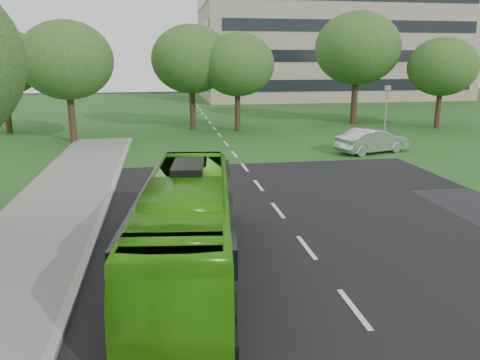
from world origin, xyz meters
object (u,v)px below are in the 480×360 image
(sedan, at_px, (372,141))
(bus, at_px, (187,226))
(office_building, at_px, (330,17))
(camera_pole, at_px, (386,107))
(tree_park_b, at_px, (191,59))
(tree_park_c, at_px, (238,65))
(tree_park_e, at_px, (443,67))
(tree_park_a, at_px, (67,60))
(tree_park_f, at_px, (1,62))
(tree_park_d, at_px, (357,48))

(sedan, bearing_deg, bus, 123.52)
(office_building, bearing_deg, camera_pole, -104.01)
(tree_park_b, bearing_deg, tree_park_c, -20.50)
(office_building, bearing_deg, sedan, -105.88)
(tree_park_c, bearing_deg, tree_park_e, -4.42)
(tree_park_c, height_order, sedan, tree_park_c)
(tree_park_a, bearing_deg, sedan, -19.97)
(tree_park_e, distance_m, camera_pole, 11.13)
(sedan, bearing_deg, tree_park_c, 15.87)
(camera_pole, bearing_deg, sedan, -129.58)
(tree_park_b, bearing_deg, office_building, 53.56)
(office_building, distance_m, tree_park_f, 51.14)
(office_building, height_order, tree_park_d, office_building)
(tree_park_a, bearing_deg, camera_pole, -11.00)
(tree_park_e, relative_size, bus, 0.78)
(office_building, xyz_separation_m, tree_park_e, (-2.07, -35.17, -7.07))
(tree_park_b, distance_m, tree_park_e, 22.01)
(tree_park_b, bearing_deg, sedan, -48.61)
(office_building, relative_size, tree_park_e, 5.02)
(tree_park_d, distance_m, bus, 35.07)
(office_building, xyz_separation_m, camera_pole, (-10.47, -41.96, -9.76))
(office_building, bearing_deg, tree_park_b, -126.44)
(tree_park_e, bearing_deg, tree_park_f, 175.12)
(tree_park_f, bearing_deg, tree_park_a, -42.05)
(tree_park_e, xyz_separation_m, sedan, (-10.72, -9.78, -4.60))
(bus, relative_size, camera_pole, 2.41)
(tree_park_f, relative_size, bus, 0.85)
(tree_park_d, distance_m, tree_park_f, 30.97)
(tree_park_a, relative_size, tree_park_e, 1.11)
(tree_park_c, relative_size, camera_pole, 1.95)
(camera_pole, bearing_deg, tree_park_d, 77.32)
(tree_park_c, height_order, tree_park_f, tree_park_f)
(tree_park_b, distance_m, sedan, 17.59)
(tree_park_a, bearing_deg, office_building, 48.51)
(tree_park_a, distance_m, tree_park_c, 13.63)
(tree_park_b, xyz_separation_m, tree_park_f, (-15.46, 0.37, -0.18))
(tree_park_f, bearing_deg, tree_park_c, -5.31)
(tree_park_d, bearing_deg, tree_park_b, -175.87)
(tree_park_b, height_order, camera_pole, tree_park_b)
(sedan, relative_size, camera_pole, 1.18)
(tree_park_b, relative_size, bus, 0.88)
(tree_park_b, relative_size, tree_park_e, 1.13)
(office_building, height_order, sedan, office_building)
(tree_park_c, height_order, camera_pole, tree_park_c)
(office_building, distance_m, tree_park_e, 35.94)
(tree_park_d, relative_size, camera_pole, 2.45)
(office_building, bearing_deg, tree_park_e, -93.37)
(tree_park_c, bearing_deg, bus, -102.07)
(bus, bearing_deg, tree_park_c, 84.73)
(office_building, height_order, camera_pole, office_building)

